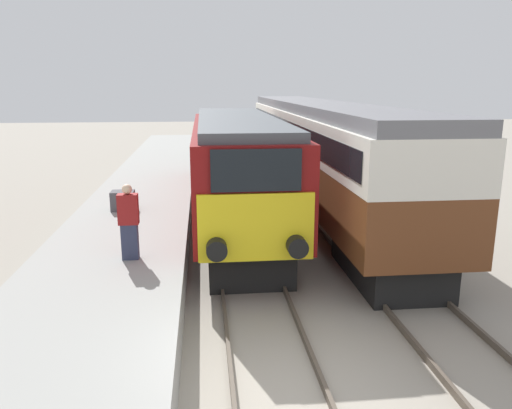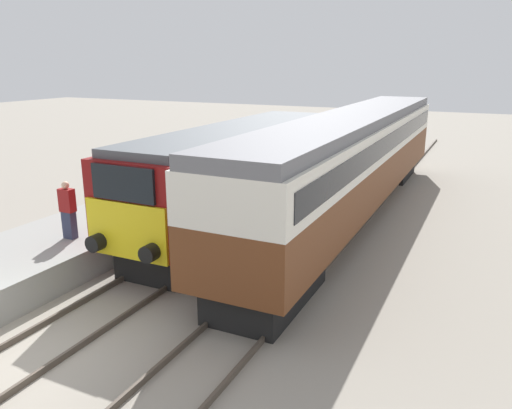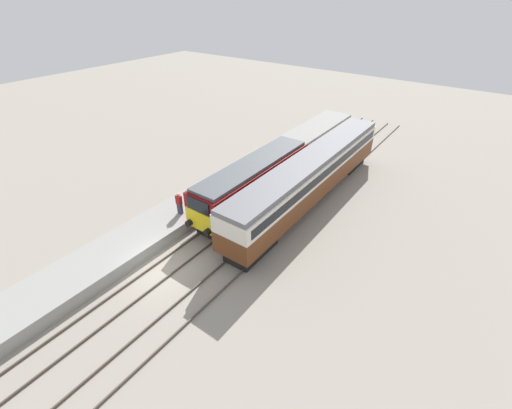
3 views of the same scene
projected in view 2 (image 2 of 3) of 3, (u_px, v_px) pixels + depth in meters
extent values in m
plane|color=gray|center=(16.00, 365.00, 9.99)|extent=(120.00, 120.00, 0.00)
cube|color=gray|center=(137.00, 216.00, 18.18)|extent=(3.50, 50.00, 0.88)
cube|color=#4C4238|center=(144.00, 267.00, 14.60)|extent=(0.07, 60.00, 0.14)
cube|color=#4C4238|center=(185.00, 275.00, 14.01)|extent=(0.07, 60.00, 0.14)
cube|color=#4C4238|center=(247.00, 289.00, 13.19)|extent=(0.07, 60.00, 0.14)
cube|color=#4C4238|center=(298.00, 299.00, 12.60)|extent=(0.07, 60.00, 0.14)
cube|color=black|center=(184.00, 245.00, 15.13)|extent=(2.03, 4.00, 1.00)
cube|color=black|center=(276.00, 192.00, 21.25)|extent=(2.03, 4.00, 1.00)
cube|color=maroon|center=(237.00, 168.00, 17.72)|extent=(2.70, 12.05, 2.46)
cube|color=yellow|center=(126.00, 231.00, 12.59)|extent=(2.48, 0.10, 1.48)
cube|color=black|center=(123.00, 184.00, 12.25)|extent=(1.89, 0.10, 0.89)
cube|color=#4C5156|center=(237.00, 130.00, 17.35)|extent=(2.38, 11.56, 0.24)
cylinder|color=black|center=(96.00, 243.00, 12.87)|extent=(0.44, 0.35, 0.44)
cylinder|color=black|center=(150.00, 253.00, 12.16)|extent=(0.44, 0.35, 0.44)
cube|color=black|center=(268.00, 284.00, 12.53)|extent=(1.89, 3.60, 0.95)
cube|color=black|center=(391.00, 168.00, 26.28)|extent=(1.89, 3.60, 0.95)
cube|color=brown|center=(353.00, 174.00, 19.07)|extent=(2.70, 20.25, 1.53)
cube|color=silver|center=(355.00, 139.00, 18.69)|extent=(2.71, 20.25, 1.20)
cube|color=black|center=(355.00, 139.00, 18.69)|extent=(2.75, 19.44, 0.66)
cube|color=slate|center=(356.00, 118.00, 18.48)|extent=(2.48, 20.25, 0.36)
cube|color=#2D334C|center=(70.00, 225.00, 14.51)|extent=(0.36, 0.24, 0.81)
cube|color=maroon|center=(67.00, 200.00, 14.31)|extent=(0.44, 0.26, 0.68)
sphere|color=beige|center=(65.00, 185.00, 14.18)|extent=(0.22, 0.22, 0.22)
cube|color=#4C4C51|center=(145.00, 190.00, 18.89)|extent=(0.70, 0.56, 0.60)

